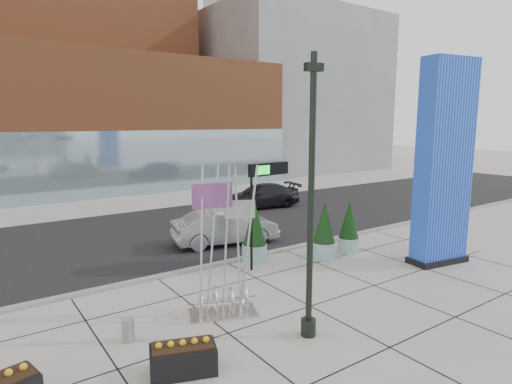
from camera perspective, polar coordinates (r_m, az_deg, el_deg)
ground at (r=14.02m, az=1.30°, el=-14.58°), size 160.00×160.00×0.00m
street_asphalt at (r=22.42m, az=-14.04°, el=-5.58°), size 80.00×12.00×0.02m
curb_edge at (r=17.16m, az=-6.73°, el=-9.84°), size 80.00×0.30×0.12m
tower_podium at (r=38.30m, az=-22.22°, el=8.41°), size 34.00×10.00×11.00m
tower_glass_front at (r=33.79m, az=-20.08°, el=3.39°), size 34.00×0.60×5.00m
building_grey_parking at (r=54.13m, az=3.60°, el=12.87°), size 20.00×18.00×18.00m
blue_pylon at (r=18.47m, az=23.74°, el=3.09°), size 2.58×1.47×8.12m
lamp_post at (r=11.16m, az=7.27°, el=-4.57°), size 0.50×0.41×7.36m
public_art_sculpture at (r=12.89m, az=-4.37°, el=-11.12°), size 2.21×1.63×4.51m
concrete_bollard at (r=12.20m, az=-16.70°, el=-17.17°), size 0.33×0.33×0.64m
overhead_street_sign at (r=16.43m, az=1.40°, el=1.82°), size 1.94×0.36×4.11m
round_planter_east at (r=19.19m, az=12.28°, el=-4.63°), size 0.94×0.94×2.35m
round_planter_mid at (r=18.17m, az=9.10°, el=-5.16°), size 0.98×0.98×2.46m
round_planter_west at (r=17.52m, az=-0.19°, el=-5.42°), size 1.03×1.03×2.56m
box_planter_north at (r=10.57m, az=-9.69°, el=-20.93°), size 1.65×1.21×0.82m
car_silver_mid at (r=20.08m, az=-4.12°, el=-4.71°), size 5.16×2.73×1.62m
car_dark_east at (r=28.47m, az=0.59°, el=-0.55°), size 5.65×2.98×1.56m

